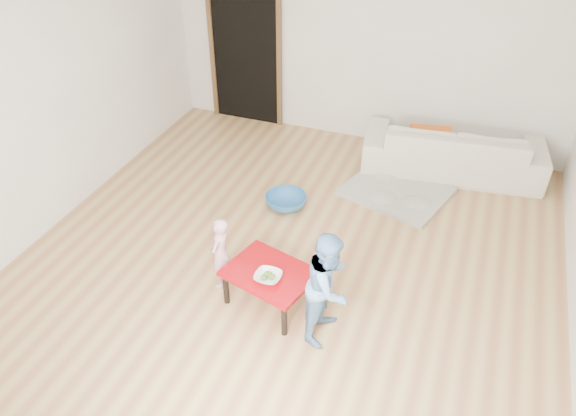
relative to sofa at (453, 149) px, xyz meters
The scene contains 13 objects.
floor 2.41m from the sofa, 120.81° to the right, with size 5.00×5.00×0.01m, color #A87248.
back_wall 1.64m from the sofa, 159.79° to the left, with size 5.00×0.02×2.60m, color white.
left_wall 4.37m from the sofa, 151.16° to the right, with size 0.02×5.00×2.60m, color white.
doorway 2.95m from the sofa, behind, with size 1.02×0.08×2.11m, color brown, non-canonical shape.
sofa is the anchor object (origin of this frame).
cushion 0.33m from the sofa, 152.31° to the right, with size 0.48×0.43×0.13m, color #DC5A18.
red_table 3.04m from the sofa, 112.94° to the right, with size 0.73×0.54×0.36m, color #98080D, non-canonical shape.
bowl 3.11m from the sofa, 111.87° to the right, with size 0.22×0.22×0.05m, color white.
broccoli 3.11m from the sofa, 111.87° to the right, with size 0.12×0.12×0.06m, color #2D5919, non-canonical shape.
child_pink 3.20m from the sofa, 121.68° to the right, with size 0.26×0.17×0.72m, color #D26083.
child_blue 2.99m from the sofa, 102.02° to the right, with size 0.49×0.38×1.00m, color #5780CB.
basin 2.11m from the sofa, 138.58° to the right, with size 0.45×0.45×0.14m, color #2C69A6.
blanket 0.91m from the sofa, 124.84° to the right, with size 1.07×0.89×0.05m, color #BCB3A6, non-canonical shape.
Camera 1 is at (1.43, -4.00, 3.57)m, focal length 35.00 mm.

